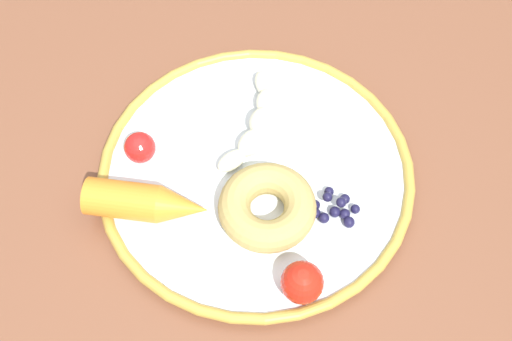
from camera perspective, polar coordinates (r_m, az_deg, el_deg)
The scene contains 8 objects.
dining_table at distance 0.81m, azimuth -2.69°, elevation -4.33°, with size 1.06×0.98×0.77m.
plate at distance 0.73m, azimuth 0.00°, elevation -0.12°, with size 0.35×0.35×0.02m.
banana at distance 0.74m, azimuth 0.12°, elevation 4.22°, with size 0.13×0.09×0.03m.
carrot_orange at distance 0.69m, azimuth -9.35°, elevation -2.76°, with size 0.08×0.13×0.04m.
donut at distance 0.68m, azimuth 0.97°, elevation -3.15°, with size 0.10×0.10×0.03m, color tan.
blueberry_pile at distance 0.70m, azimuth 6.78°, elevation -3.26°, with size 0.05×0.05×0.02m.
tomato_near at distance 0.64m, azimuth 3.99°, elevation -9.58°, with size 0.04×0.04×0.04m, color red.
tomato_mid at distance 0.73m, azimuth -9.96°, elevation 1.96°, with size 0.03×0.03×0.03m, color red.
Camera 1 is at (-0.36, 0.05, 1.40)m, focal length 46.50 mm.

